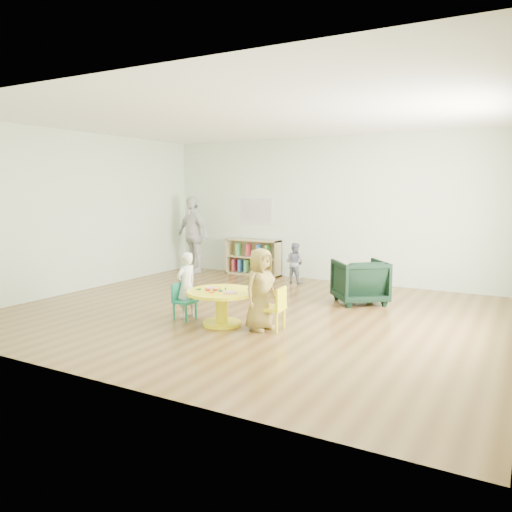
# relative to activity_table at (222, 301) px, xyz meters

# --- Properties ---
(room) EXTENTS (7.10, 7.00, 2.80)m
(room) POSITION_rel_activity_table_xyz_m (0.06, 0.77, 1.57)
(room) COLOR brown
(room) RESTS_ON ground
(activity_table) EXTENTS (0.93, 0.93, 0.51)m
(activity_table) POSITION_rel_activity_table_xyz_m (0.00, 0.00, 0.00)
(activity_table) COLOR #FFF115
(activity_table) RESTS_ON ground
(kid_chair_left) EXTENTS (0.28, 0.28, 0.51)m
(kid_chair_left) POSITION_rel_activity_table_xyz_m (-0.64, -0.01, -0.05)
(kid_chair_left) COLOR #167A5D
(kid_chair_left) RESTS_ON ground
(kid_chair_right) EXTENTS (0.32, 0.32, 0.56)m
(kid_chair_right) POSITION_rel_activity_table_xyz_m (0.73, 0.12, -0.02)
(kid_chair_right) COLOR #FFF115
(kid_chair_right) RESTS_ON ground
(bookshelf) EXTENTS (1.20, 0.30, 0.75)m
(bookshelf) POSITION_rel_activity_table_xyz_m (-1.57, 3.63, 0.04)
(bookshelf) COLOR #A08C59
(bookshelf) RESTS_ON ground
(alphabet_poster) EXTENTS (0.74, 0.01, 0.54)m
(alphabet_poster) POSITION_rel_activity_table_xyz_m (-1.55, 3.75, 1.03)
(alphabet_poster) COLOR silver
(alphabet_poster) RESTS_ON ground
(armchair) EXTENTS (1.06, 1.06, 0.70)m
(armchair) POSITION_rel_activity_table_xyz_m (1.22, 2.14, 0.03)
(armchair) COLOR black
(armchair) RESTS_ON ground
(child_left) EXTENTS (0.27, 0.37, 0.93)m
(child_left) POSITION_rel_activity_table_xyz_m (-0.64, 0.08, 0.14)
(child_left) COLOR silver
(child_left) RESTS_ON ground
(child_right) EXTENTS (0.45, 0.58, 1.06)m
(child_right) POSITION_rel_activity_table_xyz_m (0.57, 0.04, 0.21)
(child_right) COLOR yellow
(child_right) RESTS_ON ground
(toddler) EXTENTS (0.41, 0.34, 0.78)m
(toddler) POSITION_rel_activity_table_xyz_m (-0.41, 3.20, 0.07)
(toddler) COLOR #17203A
(toddler) RESTS_ON ground
(adult_caretaker) EXTENTS (1.04, 0.66, 1.65)m
(adult_caretaker) POSITION_rel_activity_table_xyz_m (-2.83, 3.22, 0.50)
(adult_caretaker) COLOR silver
(adult_caretaker) RESTS_ON ground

